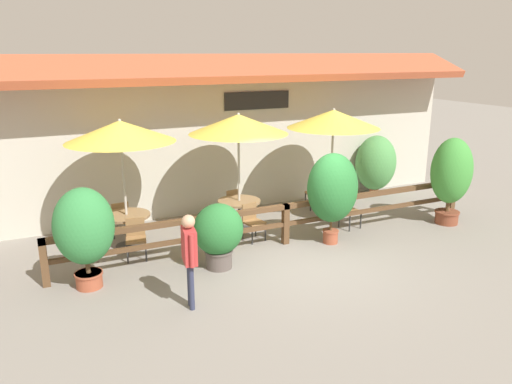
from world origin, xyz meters
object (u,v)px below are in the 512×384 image
Objects in this scene: chair_near_wallside at (119,217)px; pedestrian at (189,249)px; chair_far_streetside at (349,209)px; chair_far_wallside at (315,192)px; potted_plant_broad_leaf at (218,232)px; potted_plant_tall_tropical at (84,229)px; dining_table_near at (127,221)px; chair_near_streetside at (136,237)px; dining_table_far at (330,196)px; chair_middle_wallside at (231,203)px; patio_umbrella_far at (334,119)px; patio_umbrella_near at (120,131)px; chair_middle_streetside at (252,220)px; potted_plant_corner_fern at (332,189)px; patio_umbrella_middle at (238,124)px; potted_plant_small_flowering at (376,163)px; dining_table_middle at (239,206)px; potted_plant_entrance_palm at (451,174)px.

chair_near_wallside is 4.11m from pedestrian.
chair_far_streetside is 1.00× the size of chair_far_wallside.
potted_plant_tall_tropical reaches higher than potted_plant_broad_leaf.
dining_table_near is 1.21× the size of chair_near_streetside.
pedestrian is at bearing 46.31° from chair_far_wallside.
chair_far_wallside is (0.05, 0.82, -0.13)m from dining_table_far.
chair_middle_wallside is 3.02m from chair_far_streetside.
dining_table_far is (-0.00, 0.00, -2.02)m from patio_umbrella_far.
chair_near_streetside and chair_near_wallside have the same top height.
patio_umbrella_near is 3.36× the size of chair_near_wallside.
chair_middle_streetside and chair_far_wallside have the same top height.
potted_plant_corner_fern is (1.55, -0.96, 0.81)m from chair_middle_streetside.
chair_near_streetside is at bearing 166.93° from chair_middle_streetside.
dining_table_near is 1.21× the size of chair_middle_streetside.
chair_far_wallside is at bearing 14.14° from patio_umbrella_middle.
chair_middle_wallside is 1.00× the size of chair_far_streetside.
potted_plant_small_flowering is at bearing 9.25° from chair_middle_streetside.
patio_umbrella_near is at bearing 151.83° from chair_middle_streetside.
dining_table_near is 1.21× the size of chair_near_wallside.
dining_table_far is at bearing 24.26° from potted_plant_broad_leaf.
dining_table_near is 5.36m from chair_far_wallside.
dining_table_far is (5.31, -0.98, 0.13)m from chair_near_wallside.
pedestrian is at bearing 92.07° from chair_near_wallside.
patio_umbrella_far is 1.50× the size of potted_plant_tall_tropical.
dining_table_middle is 0.47× the size of potted_plant_entrance_palm.
patio_umbrella_far is 3.36× the size of chair_far_wallside.
potted_plant_entrance_palm is at bearing -23.81° from chair_middle_streetside.
chair_middle_wallside is 5.05m from potted_plant_small_flowering.
patio_umbrella_middle reaches higher than chair_far_streetside.
pedestrian is (-2.38, -3.97, 0.60)m from chair_middle_wallside.
patio_umbrella_far is at bearing -2.52° from dining_table_near.
dining_table_far is 0.62× the size of pedestrian.
patio_umbrella_far is 2.13× the size of potted_plant_broad_leaf.
chair_near_wallside is at bearing 163.63° from dining_table_middle.
chair_near_wallside is at bearing 67.37° from potted_plant_tall_tropical.
chair_near_wallside is 0.51× the size of pedestrian.
potted_plant_broad_leaf is at bearing 151.07° from pedestrian.
chair_near_wallside is 0.47× the size of potted_plant_small_flowering.
patio_umbrella_far is (5.24, 0.51, 2.15)m from chair_near_streetside.
potted_plant_small_flowering is at bearing 28.38° from dining_table_far.
chair_middle_streetside is at bearing -16.43° from patio_umbrella_near.
chair_far_streetside reaches higher than dining_table_far.
patio_umbrella_near reaches higher than chair_far_wallside.
chair_far_streetside is 0.45× the size of potted_plant_tall_tropical.
chair_middle_wallside is at bearing 157.59° from pedestrian.
chair_near_streetside is 3.11m from chair_middle_wallside.
chair_far_streetside is (0.01, -0.82, -0.13)m from dining_table_far.
potted_plant_tall_tropical is at bearing -121.70° from dining_table_near.
chair_near_wallside is at bearing 152.72° from chair_far_streetside.
chair_middle_streetside is at bearing 165.87° from chair_far_streetside.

